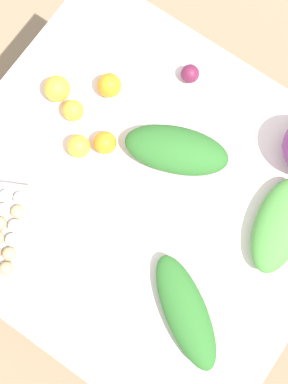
{
  "coord_description": "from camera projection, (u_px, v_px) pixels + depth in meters",
  "views": [
    {
      "loc": [
        0.2,
        -0.28,
        2.31
      ],
      "look_at": [
        0.0,
        0.0,
        0.77
      ],
      "focal_mm": 50.0,
      "sensor_mm": 36.0,
      "label": 1
    }
  ],
  "objects": [
    {
      "name": "ground_plane",
      "position": [
        144.0,
        230.0,
        2.32
      ],
      "size": [
        8.0,
        8.0,
        0.0
      ],
      "primitive_type": "plane",
      "color": "#937A5B"
    },
    {
      "name": "dining_table",
      "position": [
        144.0,
        200.0,
        1.69
      ],
      "size": [
        1.15,
        1.06,
        0.75
      ],
      "color": "silver",
      "rests_on": "ground_plane"
    },
    {
      "name": "egg_carton",
      "position": [
        9.0,
        233.0,
        1.52
      ],
      "size": [
        0.21,
        0.29,
        0.09
      ],
      "rotation": [
        0.0,
        0.0,
        2.04
      ],
      "color": "#A8A8A3",
      "rests_on": "dining_table"
    },
    {
      "name": "greens_bunch_kale",
      "position": [
        176.0,
        150.0,
        1.57
      ],
      "size": [
        0.34,
        0.25,
        0.09
      ],
      "primitive_type": "ellipsoid",
      "rotation": [
        0.0,
        0.0,
        0.39
      ],
      "color": "#2D6B28",
      "rests_on": "dining_table"
    },
    {
      "name": "greens_bunch_scallion",
      "position": [
        186.0,
        312.0,
        1.48
      ],
      "size": [
        0.34,
        0.28,
        0.07
      ],
      "primitive_type": "ellipsoid",
      "rotation": [
        0.0,
        0.0,
        2.56
      ],
      "color": "#2D6B28",
      "rests_on": "dining_table"
    },
    {
      "name": "greens_bunch_beet_tops",
      "position": [
        279.0,
        225.0,
        1.53
      ],
      "size": [
        0.2,
        0.31,
        0.08
      ],
      "primitive_type": "ellipsoid",
      "rotation": [
        0.0,
        0.0,
        1.8
      ],
      "color": "#4C933D",
      "rests_on": "dining_table"
    },
    {
      "name": "beet_root",
      "position": [
        190.0,
        74.0,
        1.64
      ],
      "size": [
        0.06,
        0.06,
        0.06
      ],
      "primitive_type": "sphere",
      "color": "maroon",
      "rests_on": "dining_table"
    },
    {
      "name": "orange_0",
      "position": [
        57.0,
        89.0,
        1.62
      ],
      "size": [
        0.08,
        0.08,
        0.08
      ],
      "primitive_type": "sphere",
      "color": "#F9A833",
      "rests_on": "dining_table"
    },
    {
      "name": "orange_1",
      "position": [
        73.0,
        110.0,
        1.61
      ],
      "size": [
        0.07,
        0.07,
        0.07
      ],
      "primitive_type": "sphere",
      "color": "#F9A833",
      "rests_on": "dining_table"
    },
    {
      "name": "orange_2",
      "position": [
        109.0,
        85.0,
        1.62
      ],
      "size": [
        0.07,
        0.07,
        0.07
      ],
      "primitive_type": "sphere",
      "color": "orange",
      "rests_on": "dining_table"
    },
    {
      "name": "orange_3",
      "position": [
        105.0,
        143.0,
        1.59
      ],
      "size": [
        0.07,
        0.07,
        0.07
      ],
      "primitive_type": "sphere",
      "color": "orange",
      "rests_on": "dining_table"
    },
    {
      "name": "orange_4",
      "position": [
        79.0,
        146.0,
        1.58
      ],
      "size": [
        0.07,
        0.07,
        0.07
      ],
      "primitive_type": "sphere",
      "color": "#F9A833",
      "rests_on": "dining_table"
    }
  ]
}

